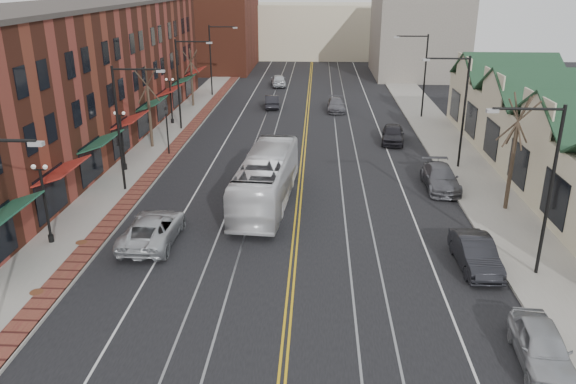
# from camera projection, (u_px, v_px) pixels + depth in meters

# --- Properties ---
(ground) EXTENTS (160.00, 160.00, 0.00)m
(ground) POSITION_uv_depth(u_px,v_px,m) (285.00, 345.00, 21.48)
(ground) COLOR black
(ground) RESTS_ON ground
(sidewalk_left) EXTENTS (4.00, 120.00, 0.15)m
(sidewalk_left) POSITION_uv_depth(u_px,v_px,m) (136.00, 170.00, 40.71)
(sidewalk_left) COLOR gray
(sidewalk_left) RESTS_ON ground
(sidewalk_right) EXTENTS (4.00, 120.00, 0.15)m
(sidewalk_right) POSITION_uv_depth(u_px,v_px,m) (471.00, 176.00, 39.51)
(sidewalk_right) COLOR gray
(sidewalk_right) RESTS_ON ground
(building_left) EXTENTS (10.00, 50.00, 11.00)m
(building_left) POSITION_uv_depth(u_px,v_px,m) (72.00, 78.00, 45.65)
(building_left) COLOR maroon
(building_left) RESTS_ON ground
(building_right) EXTENTS (8.00, 36.00, 4.60)m
(building_right) POSITION_uv_depth(u_px,v_px,m) (564.00, 147.00, 38.42)
(building_right) COLOR beige
(building_right) RESTS_ON ground
(backdrop_left) EXTENTS (14.00, 18.00, 14.00)m
(backdrop_left) POSITION_uv_depth(u_px,v_px,m) (207.00, 21.00, 85.09)
(backdrop_left) COLOR maroon
(backdrop_left) RESTS_ON ground
(backdrop_mid) EXTENTS (22.00, 14.00, 9.00)m
(backdrop_mid) POSITION_uv_depth(u_px,v_px,m) (313.00, 30.00, 99.18)
(backdrop_mid) COLOR beige
(backdrop_mid) RESTS_ON ground
(backdrop_right) EXTENTS (12.00, 16.00, 11.00)m
(backdrop_right) POSITION_uv_depth(u_px,v_px,m) (417.00, 36.00, 79.42)
(backdrop_right) COLOR slate
(backdrop_right) RESTS_ON ground
(streetlight_l_1) EXTENTS (3.33, 0.25, 8.00)m
(streetlight_l_1) POSITION_uv_depth(u_px,v_px,m) (124.00, 116.00, 35.16)
(streetlight_l_1) COLOR black
(streetlight_l_1) RESTS_ON sidewalk_left
(streetlight_l_2) EXTENTS (3.33, 0.25, 8.00)m
(streetlight_l_2) POSITION_uv_depth(u_px,v_px,m) (183.00, 75.00, 50.09)
(streetlight_l_2) COLOR black
(streetlight_l_2) RESTS_ON sidewalk_left
(streetlight_l_3) EXTENTS (3.33, 0.25, 8.00)m
(streetlight_l_3) POSITION_uv_depth(u_px,v_px,m) (214.00, 53.00, 65.02)
(streetlight_l_3) COLOR black
(streetlight_l_3) RESTS_ON sidewalk_left
(streetlight_r_0) EXTENTS (3.33, 0.25, 8.00)m
(streetlight_r_0) POSITION_uv_depth(u_px,v_px,m) (543.00, 175.00, 24.74)
(streetlight_r_0) COLOR black
(streetlight_r_0) RESTS_ON sidewalk_right
(streetlight_r_1) EXTENTS (3.33, 0.25, 8.00)m
(streetlight_r_1) POSITION_uv_depth(u_px,v_px,m) (459.00, 101.00, 39.66)
(streetlight_r_1) COLOR black
(streetlight_r_1) RESTS_ON sidewalk_right
(streetlight_r_2) EXTENTS (3.33, 0.25, 8.00)m
(streetlight_r_2) POSITION_uv_depth(u_px,v_px,m) (421.00, 67.00, 54.59)
(streetlight_r_2) COLOR black
(streetlight_r_2) RESTS_ON sidewalk_right
(lamppost_l_1) EXTENTS (0.84, 0.28, 4.27)m
(lamppost_l_1) POSITION_uv_depth(u_px,v_px,m) (46.00, 206.00, 28.79)
(lamppost_l_1) COLOR black
(lamppost_l_1) RESTS_ON sidewalk_left
(lamppost_l_2) EXTENTS (0.84, 0.28, 4.27)m
(lamppost_l_2) POSITION_uv_depth(u_px,v_px,m) (122.00, 142.00, 39.99)
(lamppost_l_2) COLOR black
(lamppost_l_2) RESTS_ON sidewalk_left
(lamppost_l_3) EXTENTS (0.84, 0.28, 4.27)m
(lamppost_l_3) POSITION_uv_depth(u_px,v_px,m) (171.00, 102.00, 53.05)
(lamppost_l_3) COLOR black
(lamppost_l_3) RESTS_ON sidewalk_left
(tree_left_near) EXTENTS (1.78, 1.37, 6.48)m
(tree_left_near) POSITION_uv_depth(u_px,v_px,m) (149.00, 106.00, 45.10)
(tree_left_near) COLOR #382B21
(tree_left_near) RESTS_ON sidewalk_left
(tree_left_far) EXTENTS (1.66, 1.28, 6.02)m
(tree_left_far) POSITION_uv_depth(u_px,v_px,m) (192.00, 77.00, 60.12)
(tree_left_far) COLOR #382B21
(tree_left_far) RESTS_ON sidewalk_left
(tree_right_mid) EXTENTS (1.90, 1.46, 6.93)m
(tree_right_mid) POSITION_uv_depth(u_px,v_px,m) (514.00, 151.00, 32.58)
(tree_right_mid) COLOR #382B21
(tree_right_mid) RESTS_ON sidewalk_right
(manhole_mid) EXTENTS (0.60, 0.60, 0.02)m
(manhole_mid) POSITION_uv_depth(u_px,v_px,m) (37.00, 292.00, 24.78)
(manhole_mid) COLOR #592D19
(manhole_mid) RESTS_ON sidewalk_left
(manhole_far) EXTENTS (0.60, 0.60, 0.02)m
(manhole_far) POSITION_uv_depth(u_px,v_px,m) (81.00, 242.00, 29.44)
(manhole_far) COLOR #592D19
(manhole_far) RESTS_ON sidewalk_left
(traffic_signal) EXTENTS (0.18, 0.15, 3.80)m
(traffic_signal) POSITION_uv_depth(u_px,v_px,m) (167.00, 127.00, 43.56)
(traffic_signal) COLOR black
(traffic_signal) RESTS_ON sidewalk_left
(transit_bus) EXTENTS (3.49, 11.59, 3.18)m
(transit_bus) POSITION_uv_depth(u_px,v_px,m) (266.00, 179.00, 34.43)
(transit_bus) COLOR white
(transit_bus) RESTS_ON ground
(parked_suv) EXTENTS (2.63, 5.62, 1.56)m
(parked_suv) POSITION_uv_depth(u_px,v_px,m) (153.00, 229.00, 29.54)
(parked_suv) COLOR #BABEC2
(parked_suv) RESTS_ON ground
(parked_car_a) EXTENTS (2.05, 4.40, 1.46)m
(parked_car_a) POSITION_uv_depth(u_px,v_px,m) (542.00, 346.00, 20.18)
(parked_car_a) COLOR #A5A7AC
(parked_car_a) RESTS_ON ground
(parked_car_b) EXTENTS (1.72, 4.59, 1.50)m
(parked_car_b) POSITION_uv_depth(u_px,v_px,m) (476.00, 253.00, 26.96)
(parked_car_b) COLOR black
(parked_car_b) RESTS_ON ground
(parked_car_c) EXTENTS (2.16, 5.19, 1.50)m
(parked_car_c) POSITION_uv_depth(u_px,v_px,m) (440.00, 178.00, 37.19)
(parked_car_c) COLOR #5A5A61
(parked_car_c) RESTS_ON ground
(parked_car_d) EXTENTS (2.37, 4.71, 1.54)m
(parked_car_d) POSITION_uv_depth(u_px,v_px,m) (393.00, 134.00, 47.62)
(parked_car_d) COLOR black
(parked_car_d) RESTS_ON ground
(distant_car_left) EXTENTS (1.84, 4.27, 1.37)m
(distant_car_left) POSITION_uv_depth(u_px,v_px,m) (272.00, 101.00, 60.59)
(distant_car_left) COLOR black
(distant_car_left) RESTS_ON ground
(distant_car_right) EXTENTS (1.88, 4.57, 1.32)m
(distant_car_right) POSITION_uv_depth(u_px,v_px,m) (336.00, 105.00, 59.06)
(distant_car_right) COLOR slate
(distant_car_right) RESTS_ON ground
(distant_car_far) EXTENTS (2.37, 4.72, 1.54)m
(distant_car_far) POSITION_uv_depth(u_px,v_px,m) (278.00, 80.00, 72.61)
(distant_car_far) COLOR silver
(distant_car_far) RESTS_ON ground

